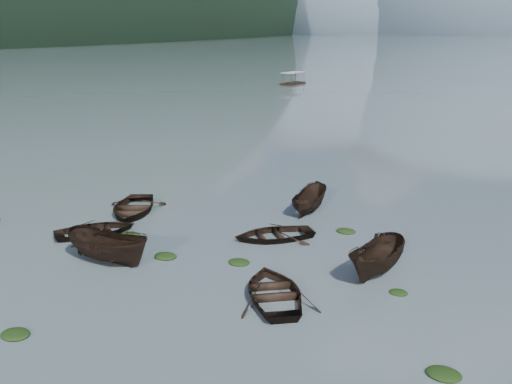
% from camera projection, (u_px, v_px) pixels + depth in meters
% --- Properties ---
extents(ground_plane, '(2400.00, 2400.00, 0.00)m').
position_uv_depth(ground_plane, '(107.00, 333.00, 19.95)').
color(ground_plane, '#505F64').
extents(haze_mtn_a, '(520.00, 520.00, 280.00)m').
position_uv_depth(haze_mtn_a, '(352.00, 33.00, 906.27)').
color(haze_mtn_a, '#475666').
rests_on(haze_mtn_a, ground).
extents(haze_mtn_b, '(520.00, 520.00, 340.00)m').
position_uv_depth(haze_mtn_b, '(486.00, 33.00, 822.57)').
color(haze_mtn_b, '#475666').
rests_on(haze_mtn_b, ground).
extents(rowboat_1, '(4.82, 4.98, 0.84)m').
position_uv_depth(rowboat_1, '(96.00, 234.00, 29.38)').
color(rowboat_1, black).
rests_on(rowboat_1, ground).
extents(rowboat_2, '(4.59, 1.93, 1.74)m').
position_uv_depth(rowboat_2, '(110.00, 262.00, 26.01)').
color(rowboat_2, black).
rests_on(rowboat_2, ground).
extents(rowboat_3, '(5.12, 5.43, 0.92)m').
position_uv_depth(rowboat_3, '(274.00, 298.00, 22.56)').
color(rowboat_3, black).
rests_on(rowboat_3, ground).
extents(rowboat_5, '(2.31, 4.47, 1.64)m').
position_uv_depth(rowboat_5, '(377.00, 273.00, 24.80)').
color(rowboat_5, black).
rests_on(rowboat_5, ground).
extents(rowboat_6, '(5.10, 5.77, 0.99)m').
position_uv_depth(rowboat_6, '(133.00, 213.00, 32.83)').
color(rowboat_6, black).
rests_on(rowboat_6, ground).
extents(rowboat_7, '(5.00, 4.90, 0.85)m').
position_uv_depth(rowboat_7, '(274.00, 238.00, 28.84)').
color(rowboat_7, black).
rests_on(rowboat_7, ground).
extents(rowboat_8, '(1.64, 3.99, 1.52)m').
position_uv_depth(rowboat_8, '(309.00, 211.00, 33.19)').
color(rowboat_8, black).
rests_on(rowboat_8, ground).
extents(weed_clump_1, '(1.10, 0.88, 0.24)m').
position_uv_depth(weed_clump_1, '(165.00, 257.00, 26.47)').
color(weed_clump_1, black).
rests_on(weed_clump_1, ground).
extents(weed_clump_2, '(1.09, 0.87, 0.24)m').
position_uv_depth(weed_clump_2, '(16.00, 336.00, 19.77)').
color(weed_clump_2, black).
rests_on(weed_clump_2, ground).
extents(weed_clump_3, '(0.77, 0.65, 0.17)m').
position_uv_depth(weed_clump_3, '(398.00, 293.00, 22.93)').
color(weed_clump_3, black).
rests_on(weed_clump_3, ground).
extents(weed_clump_4, '(1.10, 0.87, 0.23)m').
position_uv_depth(weed_clump_4, '(444.00, 376.00, 17.53)').
color(weed_clump_4, black).
rests_on(weed_clump_4, ground).
extents(weed_clump_5, '(1.19, 0.96, 0.25)m').
position_uv_depth(weed_clump_5, '(130.00, 237.00, 29.10)').
color(weed_clump_5, black).
rests_on(weed_clump_5, ground).
extents(weed_clump_6, '(1.02, 0.85, 0.21)m').
position_uv_depth(weed_clump_6, '(239.00, 263.00, 25.83)').
color(weed_clump_6, black).
rests_on(weed_clump_6, ground).
extents(weed_clump_7, '(1.03, 0.83, 0.23)m').
position_uv_depth(weed_clump_7, '(346.00, 232.00, 29.73)').
color(weed_clump_7, black).
rests_on(weed_clump_7, ground).
extents(pontoon_left, '(3.07, 5.82, 2.13)m').
position_uv_depth(pontoon_left, '(293.00, 84.00, 104.80)').
color(pontoon_left, black).
rests_on(pontoon_left, ground).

